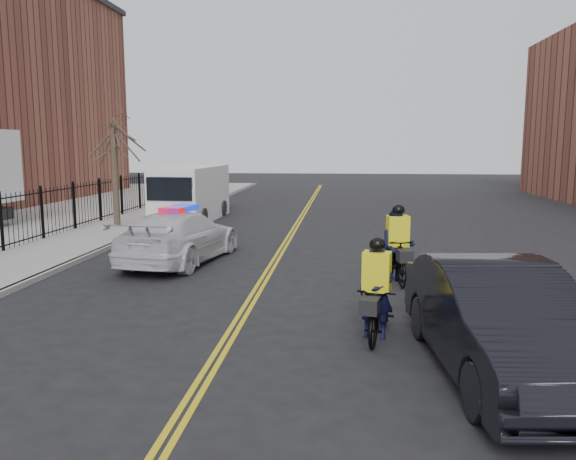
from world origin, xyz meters
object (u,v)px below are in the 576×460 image
Objects in this scene: cyclist_near at (376,303)px; dark_sedan at (499,320)px; cyclist_far at (397,252)px; police_cruiser at (180,237)px; cargo_van at (190,194)px.

dark_sedan is at bearing -27.70° from cyclist_near.
cyclist_far is (-1.02, 5.85, -0.06)m from dark_sedan.
dark_sedan is at bearing 141.69° from police_cruiser.
cargo_van is (-2.33, 9.61, 0.46)m from police_cruiser.
dark_sedan is at bearing -89.33° from cyclist_far.
cyclist_near is (7.93, -15.97, -0.59)m from cargo_van.
police_cruiser is at bearing 143.99° from cyclist_near.
dark_sedan is 20.03m from cargo_van.
cargo_van is at bearing -67.88° from police_cruiser.
dark_sedan is 2.52× the size of cyclist_far.
cyclist_far is at bearing 170.80° from police_cruiser.
cyclist_near reaches higher than police_cruiser.
cyclist_near is (-1.80, 1.53, -0.21)m from dark_sedan.
dark_sedan is 2.61× the size of cyclist_near.
cyclist_far is at bearing 92.33° from cyclist_near.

